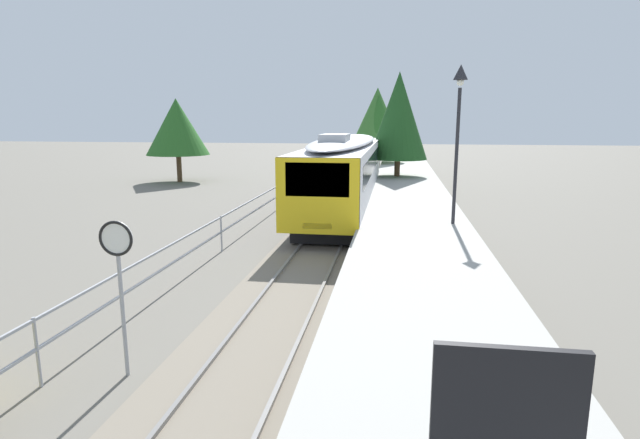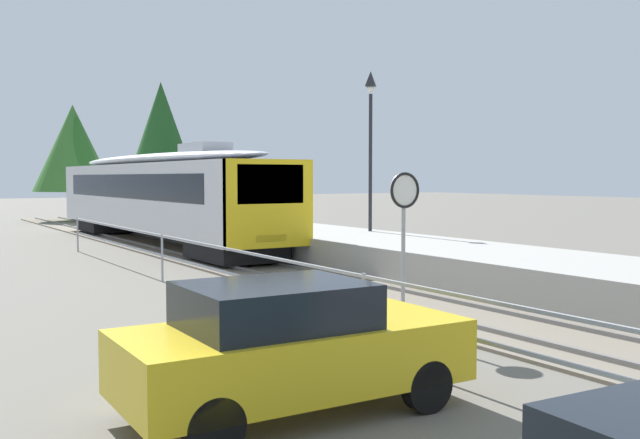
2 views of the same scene
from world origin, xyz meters
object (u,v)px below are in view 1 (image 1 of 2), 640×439
object	(u,v)px
platform_notice_board	(507,407)
speed_limit_sign	(118,260)
commuter_train	(346,166)
platform_lamp_mid_platform	(459,115)

from	to	relation	value
platform_notice_board	speed_limit_sign	distance (m)	6.67
commuter_train	speed_limit_sign	distance (m)	18.10
commuter_train	speed_limit_sign	bearing A→B (deg)	-96.52
platform_notice_board	platform_lamp_mid_platform	bearing A→B (deg)	85.51
commuter_train	speed_limit_sign	xyz separation A→B (m)	(-2.06, -17.98, -0.02)
platform_notice_board	speed_limit_sign	xyz separation A→B (m)	(-5.55, 3.71, -0.06)
commuter_train	platform_lamp_mid_platform	xyz separation A→B (m)	(4.57, -7.93, 2.48)
commuter_train	platform_notice_board	distance (m)	21.97
commuter_train	platform_lamp_mid_platform	world-z (taller)	platform_lamp_mid_platform
platform_lamp_mid_platform	speed_limit_sign	bearing A→B (deg)	-123.40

